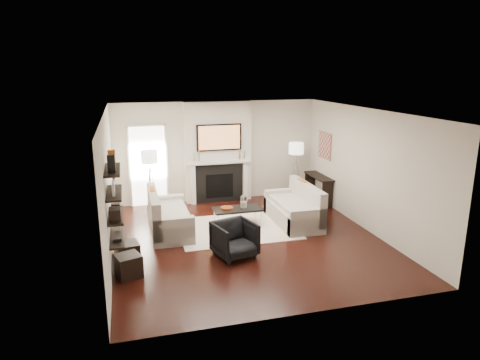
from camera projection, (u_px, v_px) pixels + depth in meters
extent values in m
plane|color=black|center=(247.00, 239.00, 9.13)|extent=(6.00, 6.00, 0.00)
plane|color=white|center=(248.00, 112.00, 8.46)|extent=(6.00, 6.00, 0.00)
plane|color=silver|center=(217.00, 151.00, 11.60)|extent=(5.50, 0.00, 5.50)
plane|color=silver|center=(307.00, 228.00, 5.99)|extent=(5.50, 0.00, 5.50)
plane|color=silver|center=(108.00, 187.00, 8.10)|extent=(0.00, 6.00, 6.00)
plane|color=silver|center=(366.00, 170.00, 9.49)|extent=(0.00, 6.00, 6.00)
cube|color=silver|center=(218.00, 152.00, 11.48)|extent=(1.80, 0.25, 2.70)
cube|color=black|center=(219.00, 183.00, 11.56)|extent=(1.30, 0.02, 1.04)
cube|color=black|center=(220.00, 186.00, 11.58)|extent=(0.75, 0.02, 0.65)
cube|color=white|center=(193.00, 184.00, 11.35)|extent=(0.12, 0.08, 1.10)
cube|color=white|center=(245.00, 181.00, 11.71)|extent=(0.12, 0.08, 1.10)
cube|color=white|center=(220.00, 162.00, 11.37)|extent=(1.70, 0.18, 0.07)
cube|color=black|center=(219.00, 137.00, 11.22)|extent=(1.20, 0.06, 0.70)
cube|color=#BF723F|center=(219.00, 138.00, 11.19)|extent=(1.10, 0.00, 0.62)
cylinder|color=silver|center=(199.00, 156.00, 11.19)|extent=(0.04, 0.04, 0.30)
cylinder|color=silver|center=(194.00, 158.00, 11.17)|extent=(0.04, 0.04, 0.24)
cylinder|color=silver|center=(239.00, 154.00, 11.47)|extent=(0.04, 0.04, 0.30)
cylinder|color=silver|center=(244.00, 155.00, 11.51)|extent=(0.04, 0.04, 0.24)
cube|color=white|center=(148.00, 166.00, 11.19)|extent=(0.90, 0.02, 2.10)
cube|color=white|center=(129.00, 168.00, 11.05)|extent=(0.06, 0.06, 2.16)
cube|color=white|center=(167.00, 165.00, 11.29)|extent=(0.06, 0.06, 2.16)
cube|color=white|center=(146.00, 125.00, 10.90)|extent=(1.02, 0.06, 0.06)
cube|color=beige|center=(236.00, 228.00, 9.72)|extent=(2.60, 2.00, 0.01)
cube|color=#BFB5A7|center=(170.00, 223.00, 9.49)|extent=(0.85, 1.80, 0.42)
cube|color=#BFB5A7|center=(154.00, 210.00, 9.32)|extent=(0.18, 1.80, 0.80)
cube|color=#BFB5A7|center=(174.00, 232.00, 8.71)|extent=(0.85, 0.18, 0.60)
cube|color=#BFB5A7|center=(166.00, 208.00, 10.22)|extent=(0.85, 0.18, 0.60)
cube|color=#BFB5A7|center=(172.00, 211.00, 9.44)|extent=(0.63, 1.44, 0.10)
cube|color=#A65514|center=(153.00, 198.00, 9.55)|extent=(0.10, 0.42, 0.42)
cube|color=black|center=(155.00, 206.00, 9.00)|extent=(0.10, 0.40, 0.40)
cube|color=#BFB5A7|center=(293.00, 214.00, 10.04)|extent=(0.85, 1.80, 0.42)
cube|color=#BFB5A7|center=(307.00, 200.00, 10.04)|extent=(0.18, 1.80, 0.80)
cube|color=#BFB5A7|center=(307.00, 222.00, 9.26)|extent=(0.85, 0.18, 0.60)
cube|color=#BFB5A7|center=(281.00, 201.00, 10.77)|extent=(0.85, 0.18, 0.60)
cube|color=#BFB5A7|center=(291.00, 204.00, 9.96)|extent=(0.63, 1.44, 0.10)
cube|color=#A65514|center=(302.00, 189.00, 10.27)|extent=(0.10, 0.42, 0.42)
cube|color=black|center=(312.00, 196.00, 9.71)|extent=(0.10, 0.40, 0.40)
cube|color=black|center=(237.00, 209.00, 9.82)|extent=(1.10, 0.55, 0.04)
cylinder|color=silver|center=(218.00, 223.00, 9.54)|extent=(0.02, 0.02, 0.38)
cylinder|color=silver|center=(261.00, 219.00, 9.79)|extent=(0.02, 0.02, 0.38)
cylinder|color=silver|center=(214.00, 216.00, 9.95)|extent=(0.02, 0.02, 0.38)
cylinder|color=silver|center=(255.00, 213.00, 10.20)|extent=(0.02, 0.02, 0.38)
cylinder|color=white|center=(244.00, 202.00, 9.81)|extent=(0.15, 0.15, 0.27)
cylinder|color=white|center=(244.00, 205.00, 9.83)|extent=(0.11, 0.11, 0.16)
cylinder|color=#A6451B|center=(227.00, 208.00, 9.74)|extent=(0.29, 0.29, 0.05)
imported|color=black|center=(235.00, 238.00, 8.21)|extent=(0.89, 0.86, 0.75)
cylinder|color=silver|center=(151.00, 190.00, 10.62)|extent=(0.02, 0.02, 1.20)
cylinder|color=white|center=(149.00, 157.00, 10.41)|extent=(0.40, 0.40, 0.30)
cylinder|color=silver|center=(155.00, 190.00, 10.65)|extent=(0.25, 0.02, 1.23)
cylinder|color=silver|center=(149.00, 189.00, 10.70)|extent=(0.14, 0.22, 1.23)
cylinder|color=silver|center=(149.00, 191.00, 10.52)|extent=(0.14, 0.22, 1.23)
cylinder|color=silver|center=(295.00, 179.00, 11.72)|extent=(0.02, 0.02, 1.20)
cylinder|color=white|center=(296.00, 148.00, 11.51)|extent=(0.40, 0.40, 0.30)
cylinder|color=silver|center=(299.00, 179.00, 11.75)|extent=(0.25, 0.02, 1.23)
cylinder|color=silver|center=(292.00, 178.00, 11.80)|extent=(0.14, 0.22, 1.23)
cylinder|color=silver|center=(295.00, 180.00, 11.62)|extent=(0.14, 0.22, 1.23)
cube|color=black|center=(319.00, 176.00, 11.46)|extent=(0.35, 1.20, 0.04)
cube|color=black|center=(327.00, 195.00, 11.04)|extent=(0.30, 0.04, 0.71)
cube|color=black|center=(310.00, 185.00, 12.07)|extent=(0.30, 0.04, 0.71)
cube|color=#AA6555|center=(325.00, 146.00, 11.35)|extent=(0.03, 0.70, 0.70)
cube|color=black|center=(117.00, 238.00, 7.36)|extent=(0.25, 1.00, 0.03)
cube|color=black|center=(116.00, 216.00, 7.26)|extent=(0.25, 1.00, 0.04)
cube|color=black|center=(114.00, 193.00, 7.16)|extent=(0.25, 1.00, 0.04)
cube|color=black|center=(112.00, 170.00, 7.06)|extent=(0.25, 1.00, 0.04)
cube|color=black|center=(111.00, 164.00, 6.80)|extent=(0.12, 0.10, 0.28)
cube|color=#A65514|center=(112.00, 158.00, 7.20)|extent=(0.12, 0.10, 0.28)
cube|color=white|center=(113.00, 188.00, 7.01)|extent=(0.04, 0.30, 0.22)
cube|color=black|center=(114.00, 183.00, 7.39)|extent=(0.04, 0.22, 0.18)
cube|color=black|center=(115.00, 214.00, 6.98)|extent=(0.18, 0.25, 0.20)
cube|color=black|center=(116.00, 207.00, 7.46)|extent=(0.15, 0.12, 0.12)
cube|color=black|center=(117.00, 239.00, 7.21)|extent=(0.14, 0.20, 0.05)
cube|color=white|center=(117.00, 225.00, 7.64)|extent=(0.10, 0.10, 0.18)
cylinder|color=black|center=(109.00, 159.00, 8.86)|extent=(0.04, 0.34, 0.34)
cylinder|color=white|center=(111.00, 159.00, 8.87)|extent=(0.01, 0.29, 0.29)
cube|color=black|center=(128.00, 253.00, 7.94)|extent=(0.46, 0.46, 0.40)
cube|color=black|center=(128.00, 266.00, 7.43)|extent=(0.51, 0.51, 0.40)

